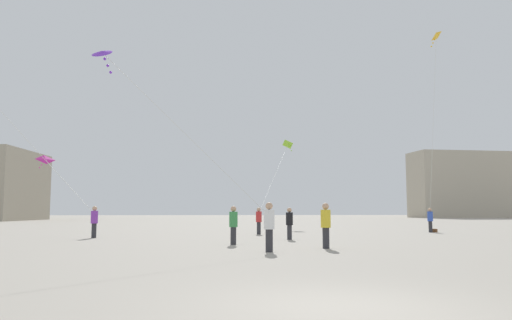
% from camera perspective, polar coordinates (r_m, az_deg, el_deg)
% --- Properties ---
extents(ground_plane, '(300.00, 300.00, 0.00)m').
position_cam_1_polar(ground_plane, '(8.12, 10.23, -16.41)').
color(ground_plane, '#9E9689').
extents(person_in_blue, '(0.36, 0.36, 1.67)m').
position_cam_1_polar(person_in_blue, '(35.98, 19.50, -6.44)').
color(person_in_blue, '#2D2D33').
rests_on(person_in_blue, ground_plane).
extents(person_in_white, '(0.39, 0.39, 1.79)m').
position_cam_1_polar(person_in_white, '(18.06, 1.53, -7.49)').
color(person_in_white, '#2D2D33').
rests_on(person_in_white, ground_plane).
extents(person_in_yellow, '(0.39, 0.39, 1.80)m').
position_cam_1_polar(person_in_yellow, '(19.89, 8.07, -7.27)').
color(person_in_yellow, '#2D2D33').
rests_on(person_in_yellow, ground_plane).
extents(person_in_green, '(0.37, 0.37, 1.69)m').
position_cam_1_polar(person_in_green, '(21.90, -2.63, -7.34)').
color(person_in_green, '#2D2D33').
rests_on(person_in_green, ground_plane).
extents(person_in_red, '(0.37, 0.37, 1.68)m').
position_cam_1_polar(person_in_red, '(31.27, 0.32, -6.90)').
color(person_in_red, '#2D2D33').
rests_on(person_in_red, ground_plane).
extents(person_in_purple, '(0.38, 0.38, 1.73)m').
position_cam_1_polar(person_in_purple, '(28.58, -18.19, -6.66)').
color(person_in_purple, '#2D2D33').
rests_on(person_in_purple, ground_plane).
extents(person_in_black, '(0.36, 0.36, 1.64)m').
position_cam_1_polar(person_in_black, '(25.67, 3.89, -7.17)').
color(person_in_black, '#2D2D33').
rests_on(person_in_black, ground_plane).
extents(kite_amber_delta, '(0.96, 1.48, 12.48)m').
position_cam_1_polar(kite_amber_delta, '(37.24, 20.05, 12.67)').
color(kite_amber_delta, yellow).
extents(kite_violet_diamond, '(6.46, 0.97, 6.03)m').
position_cam_1_polar(kite_violet_diamond, '(18.63, -17.01, 11.40)').
color(kite_violet_diamond, purple).
extents(kite_lime_delta, '(4.52, 14.12, 6.60)m').
position_cam_1_polar(kite_lime_delta, '(45.05, 3.65, 1.62)').
color(kite_lime_delta, '#8CD12D').
extents(kite_magenta_delta, '(7.38, 12.85, 4.52)m').
position_cam_1_polar(kite_magenta_delta, '(41.97, -23.08, -0.10)').
color(kite_magenta_delta, '#D12899').
extents(building_right_hall, '(27.02, 9.78, 13.61)m').
position_cam_1_polar(building_right_hall, '(113.33, 23.96, -2.66)').
color(building_right_hall, '#B2A893').
rests_on(building_right_hall, ground_plane).
extents(handbag_beside_flyer, '(0.33, 0.32, 0.24)m').
position_cam_1_polar(handbag_beside_flyer, '(36.23, 19.98, -7.68)').
color(handbag_beside_flyer, brown).
rests_on(handbag_beside_flyer, ground_plane).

